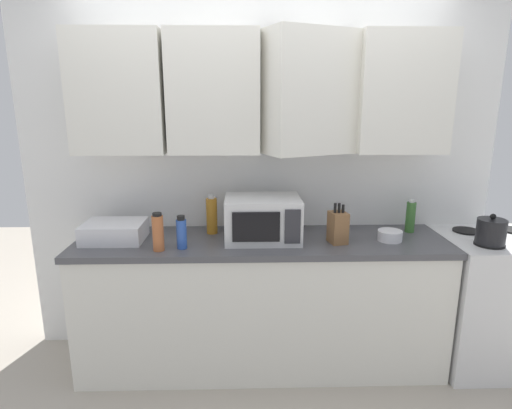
{
  "coord_description": "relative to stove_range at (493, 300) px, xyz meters",
  "views": [
    {
      "loc": [
        -0.11,
        -2.93,
        1.78
      ],
      "look_at": [
        -0.04,
        -0.25,
        1.12
      ],
      "focal_mm": 29.71,
      "sensor_mm": 36.0,
      "label": 1
    }
  ],
  "objects": [
    {
      "name": "wall_back_with_cabinets",
      "position": [
        -1.59,
        0.25,
        1.12
      ],
      "size": [
        3.28,
        0.53,
        2.6
      ],
      "color": "white",
      "rests_on": "ground_plane"
    },
    {
      "name": "counter_run",
      "position": [
        -1.59,
        0.02,
        -0.0
      ],
      "size": [
        2.41,
        0.63,
        0.9
      ],
      "color": "white",
      "rests_on": "ground_plane"
    },
    {
      "name": "stove_range",
      "position": [
        0.0,
        0.0,
        0.0
      ],
      "size": [
        0.76,
        0.64,
        0.91
      ],
      "color": "silver",
      "rests_on": "ground_plane"
    },
    {
      "name": "kettle",
      "position": [
        -0.17,
        -0.14,
        0.54
      ],
      "size": [
        0.17,
        0.17,
        0.19
      ],
      "color": "black",
      "rests_on": "stove_range"
    },
    {
      "name": "microwave",
      "position": [
        -1.58,
        0.01,
        0.59
      ],
      "size": [
        0.48,
        0.37,
        0.28
      ],
      "color": "silver",
      "rests_on": "counter_run"
    },
    {
      "name": "dish_rack",
      "position": [
        -2.54,
        0.02,
        0.51
      ],
      "size": [
        0.38,
        0.3,
        0.12
      ],
      "primitive_type": "cube",
      "color": "silver",
      "rests_on": "counter_run"
    },
    {
      "name": "knife_block",
      "position": [
        -1.11,
        -0.07,
        0.55
      ],
      "size": [
        0.12,
        0.14,
        0.26
      ],
      "color": "brown",
      "rests_on": "counter_run"
    },
    {
      "name": "bottle_spice_jar",
      "position": [
        -2.22,
        -0.18,
        0.56
      ],
      "size": [
        0.07,
        0.07,
        0.23
      ],
      "color": "#BC6638",
      "rests_on": "counter_run"
    },
    {
      "name": "bottle_blue_cleaner",
      "position": [
        -2.08,
        -0.15,
        0.55
      ],
      "size": [
        0.06,
        0.06,
        0.21
      ],
      "color": "#2D56B7",
      "rests_on": "counter_run"
    },
    {
      "name": "bottle_amber_vinegar",
      "position": [
        -1.92,
        0.15,
        0.57
      ],
      "size": [
        0.07,
        0.07,
        0.27
      ],
      "color": "#AD701E",
      "rests_on": "counter_run"
    },
    {
      "name": "bottle_green_oil",
      "position": [
        -0.57,
        0.15,
        0.56
      ],
      "size": [
        0.06,
        0.06,
        0.23
      ],
      "color": "#386B2D",
      "rests_on": "counter_run"
    },
    {
      "name": "bowl_ceramic_small",
      "position": [
        -0.76,
        -0.03,
        0.48
      ],
      "size": [
        0.16,
        0.16,
        0.07
      ],
      "primitive_type": "cylinder",
      "color": "silver",
      "rests_on": "counter_run"
    }
  ]
}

